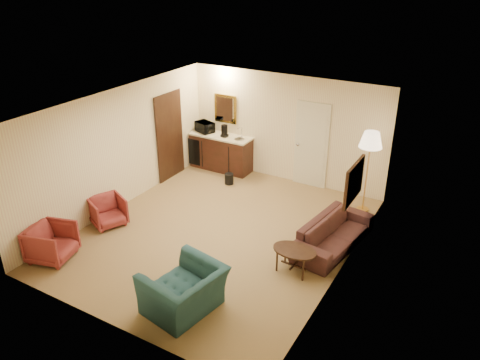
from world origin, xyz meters
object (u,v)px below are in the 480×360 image
at_px(wetbar_cabinet, 221,152).
at_px(coffee_table, 294,260).
at_px(rose_chair_far, 51,241).
at_px(coffee_maker, 224,131).
at_px(sofa, 334,229).
at_px(teal_armchair, 183,284).
at_px(floor_lamp, 367,172).
at_px(rose_chair_near, 108,210).
at_px(microwave, 205,126).
at_px(waste_bin, 229,179).

height_order(wetbar_cabinet, coffee_table, wetbar_cabinet).
xyz_separation_m(rose_chair_far, coffee_maker, (0.63, 4.93, 0.70)).
xyz_separation_m(sofa, coffee_table, (-0.33, -1.09, -0.16)).
bearing_deg(sofa, teal_armchair, 162.19).
height_order(rose_chair_far, coffee_maker, coffee_maker).
relative_size(wetbar_cabinet, sofa, 0.84).
xyz_separation_m(wetbar_cabinet, coffee_maker, (0.14, -0.03, 0.61)).
distance_m(floor_lamp, coffee_maker, 3.73).
height_order(rose_chair_far, floor_lamp, floor_lamp).
distance_m(rose_chair_near, coffee_table, 3.97).
distance_m(microwave, coffee_maker, 0.63).
bearing_deg(microwave, teal_armchair, -39.66).
xyz_separation_m(teal_armchair, floor_lamp, (1.46, 4.55, 0.41)).
distance_m(teal_armchair, coffee_maker, 5.39).
xyz_separation_m(sofa, rose_chair_near, (-4.28, -1.51, -0.05)).
xyz_separation_m(wetbar_cabinet, coffee_table, (3.45, -3.14, -0.24)).
xyz_separation_m(sofa, teal_armchair, (-1.39, -2.85, 0.11)).
xyz_separation_m(floor_lamp, waste_bin, (-3.20, -0.33, -0.77)).
distance_m(wetbar_cabinet, waste_bin, 1.00).
distance_m(waste_bin, coffee_maker, 1.25).
distance_m(sofa, coffee_table, 1.15).
bearing_deg(microwave, sofa, -5.92).
bearing_deg(coffee_table, wetbar_cabinet, 137.70).
bearing_deg(teal_armchair, sofa, 163.85).
bearing_deg(rose_chair_near, sofa, -46.23).
xyz_separation_m(microwave, coffee_maker, (0.63, -0.05, -0.01)).
bearing_deg(sofa, coffee_table, 171.39).
relative_size(sofa, rose_chair_near, 2.94).
relative_size(rose_chair_near, rose_chair_far, 0.89).
bearing_deg(rose_chair_far, wetbar_cabinet, -21.58).
bearing_deg(sofa, floor_lamp, 5.75).
xyz_separation_m(rose_chair_near, coffee_maker, (0.64, 3.53, 0.74)).
bearing_deg(rose_chair_near, waste_bin, 2.61).
bearing_deg(waste_bin, wetbar_cabinet, 133.75).
relative_size(teal_armchair, waste_bin, 4.26).
relative_size(teal_armchair, floor_lamp, 0.63).
bearing_deg(wetbar_cabinet, teal_armchair, -63.99).
relative_size(waste_bin, microwave, 0.55).
distance_m(rose_chair_far, waste_bin, 4.44).
relative_size(teal_armchair, rose_chair_far, 1.52).
height_order(rose_chair_near, coffee_table, rose_chair_near).
bearing_deg(floor_lamp, rose_chair_far, -133.27).
height_order(coffee_table, waste_bin, coffee_table).
distance_m(floor_lamp, waste_bin, 3.31).
bearing_deg(coffee_maker, microwave, 172.18).
height_order(sofa, floor_lamp, floor_lamp).
distance_m(rose_chair_far, floor_lamp, 6.36).
bearing_deg(wetbar_cabinet, waste_bin, -46.25).
bearing_deg(teal_armchair, rose_chair_far, -78.86).
xyz_separation_m(wetbar_cabinet, microwave, (-0.50, 0.02, 0.62)).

